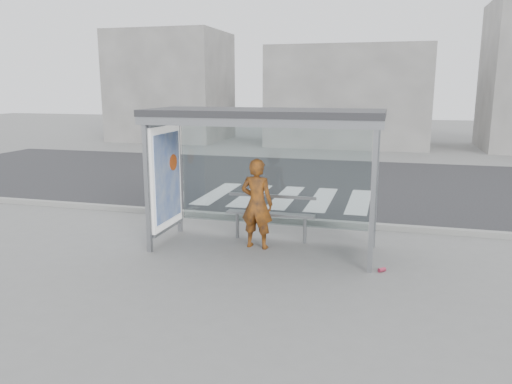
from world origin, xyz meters
TOP-DOWN VIEW (x-y plane):
  - ground at (0.00, 0.00)m, footprint 80.00×80.00m
  - road at (0.00, 7.00)m, footprint 30.00×10.00m
  - curb at (0.00, 1.95)m, footprint 30.00×0.18m
  - crosswalk at (-0.50, 4.50)m, footprint 4.55×3.00m
  - bus_shelter at (-0.37, 0.06)m, footprint 4.25×1.65m
  - building_left at (-10.00, 18.00)m, footprint 6.00×5.00m
  - building_center at (0.00, 18.00)m, footprint 8.00×5.00m
  - person at (-0.14, 0.07)m, footprint 0.67×0.48m
  - bench at (0.00, 0.58)m, footprint 1.77×0.22m
  - soda_can at (2.20, -0.63)m, footprint 0.14×0.14m

SIDE VIEW (x-z plane):
  - ground at x=0.00m, z-range 0.00..0.00m
  - crosswalk at x=-0.50m, z-range 0.00..0.00m
  - road at x=0.00m, z-range 0.00..0.01m
  - soda_can at x=2.20m, z-range 0.00..0.07m
  - curb at x=0.00m, z-range 0.00..0.12m
  - bench at x=0.00m, z-range 0.09..1.00m
  - person at x=-0.14m, z-range 0.00..1.72m
  - bus_shelter at x=-0.37m, z-range 0.67..3.29m
  - building_center at x=0.00m, z-range 0.00..5.00m
  - building_left at x=-10.00m, z-range 0.00..6.00m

